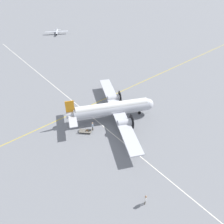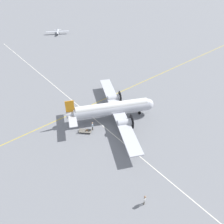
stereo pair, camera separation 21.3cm
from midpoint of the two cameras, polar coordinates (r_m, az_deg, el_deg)
ground_plane at (r=46.04m, az=0.13°, el=-1.62°), size 300.00×300.00×0.00m
apron_line_eastwest at (r=50.37m, az=-4.76°, el=2.10°), size 120.00×0.16×0.01m
apron_line_northsouth at (r=44.62m, az=-2.85°, el=-3.15°), size 0.16×120.00×0.01m
airliner_main at (r=44.60m, az=0.65°, el=0.95°), size 17.95×24.19×5.68m
crew_foreground at (r=32.69m, az=8.74°, el=-21.58°), size 0.56×0.38×1.82m
passenger_boarding at (r=42.67m, az=-5.00°, el=-3.48°), size 0.33×0.61×1.86m
suitcase_near_door at (r=42.77m, az=-5.68°, el=-4.92°), size 0.43×0.17×0.64m
suitcase_upright_spare at (r=42.84m, az=-6.41°, el=-4.92°), size 0.35×0.16×0.61m
baggage_cart at (r=42.88m, az=-6.88°, el=-4.92°), size 2.49×2.50×0.56m
light_aircraft_distant at (r=98.31m, az=-13.98°, el=19.60°), size 8.45×6.68×1.82m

